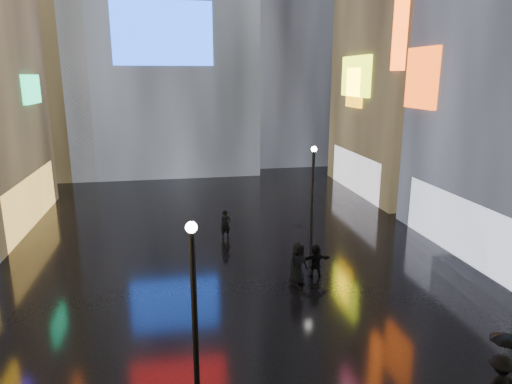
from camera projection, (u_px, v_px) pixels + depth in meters
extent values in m
plane|color=black|center=(228.00, 247.00, 23.87)|extent=(140.00, 140.00, 0.00)
cube|color=#FFC659|center=(31.00, 200.00, 27.26)|extent=(0.20, 10.00, 3.00)
cube|color=#16C97A|center=(31.00, 89.00, 27.45)|extent=(0.25, 3.00, 1.71)
cube|color=white|center=(457.00, 226.00, 22.60)|extent=(0.20, 9.00, 3.00)
cube|color=#E0450B|center=(422.00, 78.00, 24.73)|extent=(0.25, 2.99, 3.26)
cube|color=black|center=(429.00, 0.00, 32.74)|extent=(10.00, 12.00, 28.00)
cube|color=white|center=(355.00, 172.00, 34.98)|extent=(0.20, 9.00, 3.00)
cube|color=#C4E016|center=(356.00, 76.00, 33.47)|extent=(0.25, 4.92, 2.91)
cube|color=orange|center=(355.00, 88.00, 33.78)|extent=(0.25, 2.63, 2.87)
cube|color=#194CFF|center=(163.00, 33.00, 36.46)|extent=(8.00, 0.20, 5.00)
cube|color=black|center=(32.00, 24.00, 39.13)|extent=(10.00, 10.00, 26.00)
cylinder|color=black|center=(195.00, 319.00, 12.00)|extent=(0.16, 0.16, 5.00)
sphere|color=white|center=(191.00, 227.00, 11.37)|extent=(0.30, 0.30, 0.30)
cylinder|color=black|center=(312.00, 197.00, 24.06)|extent=(0.16, 0.16, 5.00)
sphere|color=white|center=(314.00, 149.00, 23.43)|extent=(0.30, 0.30, 0.30)
imported|color=black|center=(298.00, 263.00, 19.49)|extent=(1.07, 0.91, 1.87)
imported|color=black|center=(316.00, 261.00, 20.19)|extent=(1.42, 0.50, 1.52)
imported|color=black|center=(226.00, 225.00, 24.98)|extent=(0.65, 0.49, 1.59)
imported|color=black|center=(505.00, 345.00, 11.57)|extent=(0.87, 0.87, 0.67)
imported|color=black|center=(298.00, 233.00, 19.15)|extent=(1.31, 1.31, 0.87)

